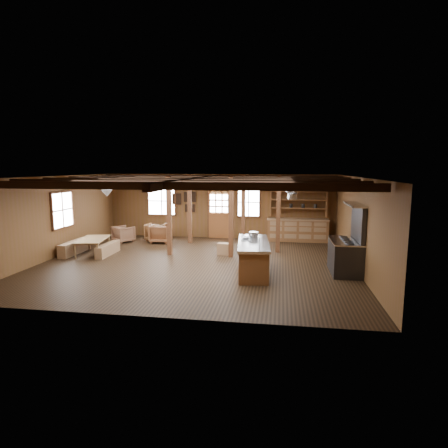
{
  "coord_description": "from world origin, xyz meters",
  "views": [
    {
      "loc": [
        2.69,
        -11.61,
        3.1
      ],
      "look_at": [
        0.81,
        0.65,
        1.21
      ],
      "focal_mm": 30.0,
      "sensor_mm": 36.0,
      "label": 1
    }
  ],
  "objects_px": {
    "armchair_c": "(123,234)",
    "armchair_a": "(156,232)",
    "commercial_range": "(347,251)",
    "armchair_b": "(161,234)",
    "dining_table": "(94,247)",
    "kitchen_island": "(253,257)"
  },
  "relations": [
    {
      "from": "armchair_a",
      "to": "armchair_c",
      "type": "height_order",
      "value": "armchair_a"
    },
    {
      "from": "kitchen_island",
      "to": "dining_table",
      "type": "height_order",
      "value": "kitchen_island"
    },
    {
      "from": "commercial_range",
      "to": "armchair_b",
      "type": "height_order",
      "value": "commercial_range"
    },
    {
      "from": "dining_table",
      "to": "armchair_b",
      "type": "bearing_deg",
      "value": -45.95
    },
    {
      "from": "dining_table",
      "to": "armchair_a",
      "type": "relative_size",
      "value": 2.07
    },
    {
      "from": "dining_table",
      "to": "kitchen_island",
      "type": "bearing_deg",
      "value": -115.85
    },
    {
      "from": "kitchen_island",
      "to": "armchair_c",
      "type": "relative_size",
      "value": 3.47
    },
    {
      "from": "armchair_a",
      "to": "armchair_c",
      "type": "distance_m",
      "value": 1.35
    },
    {
      "from": "commercial_range",
      "to": "armchair_b",
      "type": "relative_size",
      "value": 2.5
    },
    {
      "from": "armchair_c",
      "to": "armchair_a",
      "type": "bearing_deg",
      "value": -118.73
    },
    {
      "from": "dining_table",
      "to": "armchair_c",
      "type": "height_order",
      "value": "armchair_c"
    },
    {
      "from": "commercial_range",
      "to": "armchair_b",
      "type": "bearing_deg",
      "value": 153.01
    },
    {
      "from": "commercial_range",
      "to": "armchair_c",
      "type": "relative_size",
      "value": 2.78
    },
    {
      "from": "kitchen_island",
      "to": "armchair_b",
      "type": "distance_m",
      "value": 5.72
    },
    {
      "from": "kitchen_island",
      "to": "dining_table",
      "type": "bearing_deg",
      "value": 160.1
    },
    {
      "from": "kitchen_island",
      "to": "commercial_range",
      "type": "xyz_separation_m",
      "value": [
        2.73,
        0.47,
        0.18
      ]
    },
    {
      "from": "kitchen_island",
      "to": "armchair_a",
      "type": "height_order",
      "value": "kitchen_island"
    },
    {
      "from": "commercial_range",
      "to": "dining_table",
      "type": "bearing_deg",
      "value": 172.86
    },
    {
      "from": "commercial_range",
      "to": "armchair_b",
      "type": "distance_m",
      "value": 7.7
    },
    {
      "from": "armchair_a",
      "to": "armchair_c",
      "type": "bearing_deg",
      "value": 30.06
    },
    {
      "from": "armchair_b",
      "to": "armchair_c",
      "type": "bearing_deg",
      "value": 3.15
    },
    {
      "from": "kitchen_island",
      "to": "armchair_b",
      "type": "xyz_separation_m",
      "value": [
        -4.13,
        3.96,
        -0.1
      ]
    }
  ]
}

